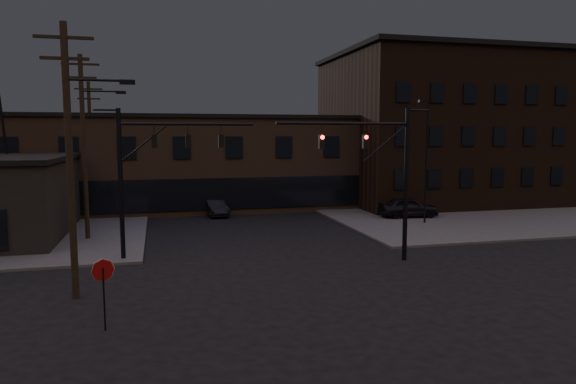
# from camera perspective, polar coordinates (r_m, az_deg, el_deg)

# --- Properties ---
(ground) EXTENTS (140.00, 140.00, 0.00)m
(ground) POSITION_cam_1_polar(r_m,az_deg,el_deg) (21.86, 2.70, -11.33)
(ground) COLOR black
(ground) RESTS_ON ground
(sidewalk_ne) EXTENTS (30.00, 30.00, 0.15)m
(sidewalk_ne) POSITION_cam_1_polar(r_m,az_deg,el_deg) (50.89, 19.40, -1.38)
(sidewalk_ne) COLOR #474744
(sidewalk_ne) RESTS_ON ground
(building_row) EXTENTS (40.00, 12.00, 8.00)m
(building_row) POSITION_cam_1_polar(r_m,az_deg,el_deg) (48.36, -7.02, 3.23)
(building_row) COLOR brown
(building_row) RESTS_ON ground
(building_right) EXTENTS (22.00, 16.00, 14.00)m
(building_right) POSITION_cam_1_polar(r_m,az_deg,el_deg) (53.83, 17.31, 6.50)
(building_right) COLOR black
(building_right) RESTS_ON ground
(traffic_signal_near) EXTENTS (7.12, 0.24, 8.00)m
(traffic_signal_near) POSITION_cam_1_polar(r_m,az_deg,el_deg) (27.02, 10.87, 2.64)
(traffic_signal_near) COLOR black
(traffic_signal_near) RESTS_ON ground
(traffic_signal_far) EXTENTS (7.12, 0.24, 8.00)m
(traffic_signal_far) POSITION_cam_1_polar(r_m,az_deg,el_deg) (27.96, -15.53, 2.81)
(traffic_signal_far) COLOR black
(traffic_signal_far) RESTS_ON ground
(stop_sign) EXTENTS (0.72, 0.33, 2.48)m
(stop_sign) POSITION_cam_1_polar(r_m,az_deg,el_deg) (18.65, -19.84, -8.94)
(stop_sign) COLOR black
(stop_sign) RESTS_ON ground
(utility_pole_near) EXTENTS (3.70, 0.28, 11.00)m
(utility_pole_near) POSITION_cam_1_polar(r_m,az_deg,el_deg) (22.17, -22.96, 3.86)
(utility_pole_near) COLOR black
(utility_pole_near) RESTS_ON ground
(utility_pole_mid) EXTENTS (3.70, 0.28, 11.50)m
(utility_pole_mid) POSITION_cam_1_polar(r_m,az_deg,el_deg) (34.18, -21.65, 5.08)
(utility_pole_mid) COLOR black
(utility_pole_mid) RESTS_ON ground
(utility_pole_far) EXTENTS (2.20, 0.28, 11.00)m
(utility_pole_far) POSITION_cam_1_polar(r_m,az_deg,el_deg) (46.23, -21.06, 4.91)
(utility_pole_far) COLOR black
(utility_pole_far) RESTS_ON ground
(lot_light_a) EXTENTS (1.50, 0.28, 9.14)m
(lot_light_a) POSITION_cam_1_polar(r_m,az_deg,el_deg) (38.93, 15.16, 4.51)
(lot_light_a) COLOR black
(lot_light_a) RESTS_ON ground
(lot_light_b) EXTENTS (1.50, 0.28, 9.14)m
(lot_light_b) POSITION_cam_1_polar(r_m,az_deg,el_deg) (46.32, 18.61, 4.67)
(lot_light_b) COLOR black
(lot_light_b) RESTS_ON ground
(parked_car_lot_a) EXTENTS (4.83, 2.37, 1.58)m
(parked_car_lot_a) POSITION_cam_1_polar(r_m,az_deg,el_deg) (41.65, 13.24, -1.64)
(parked_car_lot_a) COLOR black
(parked_car_lot_a) RESTS_ON sidewalk_ne
(parked_car_lot_b) EXTENTS (4.60, 2.21, 1.29)m
(parked_car_lot_b) POSITION_cam_1_polar(r_m,az_deg,el_deg) (49.76, 11.69, -0.47)
(parked_car_lot_b) COLOR #A3A3A5
(parked_car_lot_b) RESTS_ON sidewalk_ne
(car_crossing) EXTENTS (1.98, 4.31, 1.37)m
(car_crossing) POSITION_cam_1_polar(r_m,az_deg,el_deg) (42.56, -8.11, -1.71)
(car_crossing) COLOR black
(car_crossing) RESTS_ON ground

